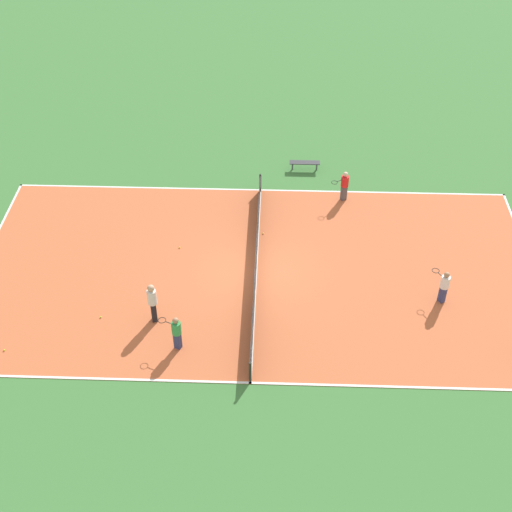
# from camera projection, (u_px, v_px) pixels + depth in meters

# --- Properties ---
(ground_plane) EXTENTS (80.00, 80.00, 0.00)m
(ground_plane) POSITION_uv_depth(u_px,v_px,m) (256.00, 272.00, 29.91)
(ground_plane) COLOR #3D7538
(court_surface) EXTENTS (11.95, 23.45, 0.02)m
(court_surface) POSITION_uv_depth(u_px,v_px,m) (256.00, 272.00, 29.90)
(court_surface) COLOR #C66038
(court_surface) RESTS_ON ground_plane
(tennis_net) EXTENTS (11.75, 0.10, 0.97)m
(tennis_net) POSITION_uv_depth(u_px,v_px,m) (256.00, 263.00, 29.57)
(tennis_net) COLOR black
(tennis_net) RESTS_ON court_surface
(bench) EXTENTS (0.36, 1.51, 0.45)m
(bench) POSITION_uv_depth(u_px,v_px,m) (305.00, 163.00, 35.49)
(bench) COLOR #333338
(bench) RESTS_ON ground_plane
(player_far_white) EXTENTS (0.45, 0.45, 1.84)m
(player_far_white) POSITION_uv_depth(u_px,v_px,m) (152.00, 300.00, 27.07)
(player_far_white) COLOR black
(player_far_white) RESTS_ON court_surface
(player_far_green) EXTENTS (0.69, 0.99, 1.54)m
(player_far_green) POSITION_uv_depth(u_px,v_px,m) (176.00, 331.00, 26.12)
(player_far_green) COLOR navy
(player_far_green) RESTS_ON court_surface
(player_coach_red) EXTENTS (0.77, 0.97, 1.54)m
(player_coach_red) POSITION_uv_depth(u_px,v_px,m) (344.00, 184.00, 33.23)
(player_coach_red) COLOR #4C4C51
(player_coach_red) RESTS_ON court_surface
(player_near_white) EXTENTS (0.97, 0.77, 1.53)m
(player_near_white) POSITION_uv_depth(u_px,v_px,m) (444.00, 285.00, 28.01)
(player_near_white) COLOR navy
(player_near_white) RESTS_ON court_surface
(tennis_ball_midcourt) EXTENTS (0.07, 0.07, 0.07)m
(tennis_ball_midcourt) POSITION_uv_depth(u_px,v_px,m) (4.00, 350.00, 26.53)
(tennis_ball_midcourt) COLOR #CCE033
(tennis_ball_midcourt) RESTS_ON court_surface
(tennis_ball_right_alley) EXTENTS (0.07, 0.07, 0.07)m
(tennis_ball_right_alley) POSITION_uv_depth(u_px,v_px,m) (263.00, 233.00, 31.79)
(tennis_ball_right_alley) COLOR #CCE033
(tennis_ball_right_alley) RESTS_ON court_surface
(tennis_ball_left_sideline) EXTENTS (0.07, 0.07, 0.07)m
(tennis_ball_left_sideline) POSITION_uv_depth(u_px,v_px,m) (180.00, 247.00, 31.05)
(tennis_ball_left_sideline) COLOR #CCE033
(tennis_ball_left_sideline) RESTS_ON court_surface
(tennis_ball_near_net) EXTENTS (0.07, 0.07, 0.07)m
(tennis_ball_near_net) POSITION_uv_depth(u_px,v_px,m) (101.00, 317.00, 27.84)
(tennis_ball_near_net) COLOR #CCE033
(tennis_ball_near_net) RESTS_ON court_surface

